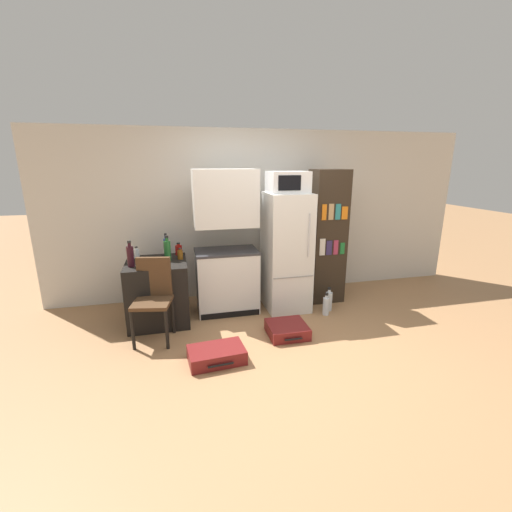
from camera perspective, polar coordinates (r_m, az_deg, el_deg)
name	(u,v)px	position (r m, az deg, el deg)	size (l,w,h in m)	color
ground_plane	(295,356)	(3.78, 6.55, -16.26)	(24.00, 24.00, 0.00)	#A3754C
wall_back	(265,214)	(5.24, 1.53, 7.05)	(6.40, 0.10, 2.44)	beige
side_table	(158,292)	(4.53, -15.98, -5.71)	(0.73, 0.75, 0.79)	black
kitchen_hutch	(226,247)	(4.53, -4.99, 1.44)	(0.82, 0.52, 1.90)	silver
refrigerator	(286,252)	(4.67, 5.04, 0.69)	(0.57, 0.68, 1.59)	silver
microwave	(288,182)	(4.53, 5.32, 12.18)	(0.50, 0.42, 0.27)	silver
bookshelf	(327,237)	(5.00, 11.70, 3.11)	(0.48, 0.40, 1.89)	#2D2319
bottle_ketchup_red	(179,250)	(4.65, -12.78, 1.03)	(0.09, 0.09, 0.16)	#AD1914
bottle_green_tall	(167,250)	(4.40, -14.55, 0.98)	(0.08, 0.08, 0.31)	#1E6028
bottle_blue_soda	(166,248)	(4.52, -14.73, 1.37)	(0.06, 0.06, 0.32)	#1E47A3
bottle_wine_dark	(130,256)	(4.25, -20.20, 0.01)	(0.08, 0.08, 0.31)	black
bottle_amber_beer	(180,254)	(4.43, -12.52, 0.25)	(0.07, 0.07, 0.14)	brown
bottle_clear_short	(137,253)	(4.63, -19.28, 0.42)	(0.07, 0.07, 0.15)	silver
chair	(153,292)	(4.05, -16.72, -5.78)	(0.47, 0.47, 0.94)	black
suitcase_large_flat	(287,330)	(4.14, 5.20, -12.10)	(0.46, 0.47, 0.14)	maroon
suitcase_small_flat	(217,355)	(3.66, -6.59, -16.04)	(0.59, 0.42, 0.15)	maroon
water_bottle_front	(329,301)	(4.84, 12.02, -7.29)	(0.09, 0.09, 0.33)	silver
water_bottle_middle	(326,306)	(4.70, 11.59, -8.12)	(0.09, 0.09, 0.31)	silver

